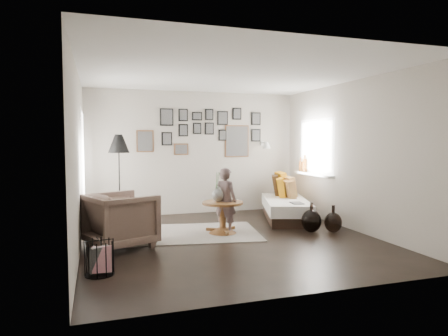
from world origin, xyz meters
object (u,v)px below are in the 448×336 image
object	(u,v)px
demijohn_small	(333,222)
child	(226,201)
armchair	(121,220)
demijohn_large	(311,221)
magazine_basket	(99,258)
floor_lamp	(119,147)
vase	(218,193)
daybed	(284,205)
pedestal_table	(223,219)

from	to	relation	value
demijohn_small	child	size ratio (longest dim) A/B	0.42
armchair	demijohn_large	bearing A→B (deg)	-113.10
magazine_basket	floor_lamp	bearing A→B (deg)	82.12
vase	floor_lamp	distance (m)	2.11
vase	daybed	world-z (taller)	vase
pedestal_table	demijohn_large	bearing A→B (deg)	-14.26
armchair	demijohn_large	size ratio (longest dim) A/B	1.73
armchair	demijohn_small	distance (m)	3.51
floor_lamp	demijohn_large	xyz separation A→B (m)	(3.08, -1.64, -1.25)
demijohn_large	demijohn_small	world-z (taller)	demijohn_large
armchair	magazine_basket	distance (m)	1.23
pedestal_table	vase	world-z (taller)	vase
demijohn_large	demijohn_small	bearing A→B (deg)	-18.92
pedestal_table	armchair	world-z (taller)	armchair
vase	magazine_basket	world-z (taller)	vase
floor_lamp	child	size ratio (longest dim) A/B	1.51
magazine_basket	child	xyz separation A→B (m)	(2.05, 1.54, 0.36)
demijohn_large	vase	bearing A→B (deg)	165.75
floor_lamp	child	world-z (taller)	floor_lamp
pedestal_table	child	bearing A→B (deg)	18.06
armchair	magazine_basket	world-z (taller)	armchair
pedestal_table	magazine_basket	world-z (taller)	pedestal_table
daybed	floor_lamp	distance (m)	3.38
armchair	floor_lamp	bearing A→B (deg)	-25.28
vase	armchair	xyz separation A→B (m)	(-1.60, -0.38, -0.29)
floor_lamp	daybed	bearing A→B (deg)	-7.94
pedestal_table	demijohn_large	size ratio (longest dim) A/B	1.35
daybed	child	bearing A→B (deg)	-133.27
magazine_basket	demijohn_large	world-z (taller)	demijohn_large
floor_lamp	demijohn_small	distance (m)	4.05
armchair	child	xyz separation A→B (m)	(1.73, 0.38, 0.15)
pedestal_table	magazine_basket	size ratio (longest dim) A/B	1.70
pedestal_table	child	xyz separation A→B (m)	(0.06, 0.02, 0.31)
vase	magazine_basket	distance (m)	2.51
daybed	demijohn_large	size ratio (longest dim) A/B	3.83
pedestal_table	child	distance (m)	0.31
vase	magazine_basket	size ratio (longest dim) A/B	1.21
magazine_basket	vase	bearing A→B (deg)	38.94
armchair	vase	bearing A→B (deg)	-99.49
floor_lamp	pedestal_table	bearing A→B (deg)	-38.18
vase	demijohn_small	xyz separation A→B (m)	(1.90, -0.51, -0.52)
magazine_basket	demijohn_small	distance (m)	3.95
vase	pedestal_table	bearing A→B (deg)	-14.04
floor_lamp	magazine_basket	distance (m)	3.08
vase	armchair	size ratio (longest dim) A/B	0.56
daybed	demijohn_large	bearing A→B (deg)	-75.20
child	floor_lamp	bearing A→B (deg)	12.37
floor_lamp	magazine_basket	xyz separation A→B (m)	(-0.39, -2.79, -1.24)
daybed	floor_lamp	world-z (taller)	floor_lamp
vase	child	xyz separation A→B (m)	(0.14, -0.00, -0.14)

